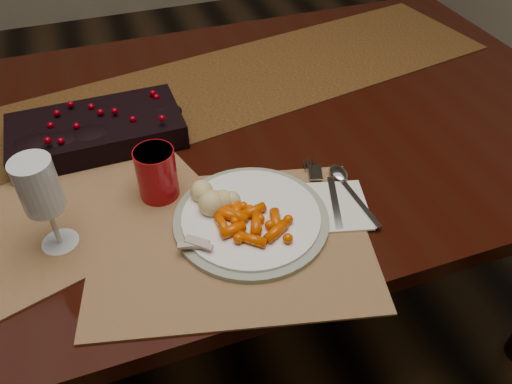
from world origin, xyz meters
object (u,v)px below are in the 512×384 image
object	(u,v)px
placemat_main	(231,241)
dinner_plate	(251,218)
centerpiece	(96,127)
wine_glass	(46,206)
red_cup	(157,173)
dining_table	(218,241)
napkin	(337,206)
turkey_shreds	(201,244)
baby_carrots	(250,223)
mashed_potatoes	(215,191)

from	to	relation	value
placemat_main	dinner_plate	bearing A→B (deg)	46.61
centerpiece	wine_glass	bearing A→B (deg)	-109.61
dinner_plate	red_cup	distance (m)	0.19
dining_table	placemat_main	distance (m)	0.51
dining_table	placemat_main	size ratio (longest dim) A/B	3.77
dining_table	placemat_main	xyz separation A→B (m)	(-0.05, -0.33, 0.38)
placemat_main	red_cup	bearing A→B (deg)	133.40
napkin	turkey_shreds	bearing A→B (deg)	-160.32
dining_table	napkin	xyz separation A→B (m)	(0.16, -0.32, 0.38)
placemat_main	turkey_shreds	bearing A→B (deg)	-157.22
turkey_shreds	napkin	world-z (taller)	turkey_shreds
wine_glass	napkin	bearing A→B (deg)	-9.54
baby_carrots	turkey_shreds	bearing A→B (deg)	-171.04
turkey_shreds	red_cup	world-z (taller)	red_cup
dinner_plate	centerpiece	bearing A→B (deg)	124.20
dinner_plate	mashed_potatoes	world-z (taller)	mashed_potatoes
mashed_potatoes	turkey_shreds	world-z (taller)	mashed_potatoes
baby_carrots	wine_glass	bearing A→B (deg)	164.00
dining_table	turkey_shreds	bearing A→B (deg)	-107.47
turkey_shreds	red_cup	distance (m)	0.17
dining_table	turkey_shreds	size ratio (longest dim) A/B	27.44
dining_table	baby_carrots	bearing A→B (deg)	-92.88
baby_carrots	mashed_potatoes	size ratio (longest dim) A/B	1.45
dining_table	dinner_plate	world-z (taller)	dinner_plate
dining_table	mashed_potatoes	world-z (taller)	mashed_potatoes
dinner_plate	napkin	size ratio (longest dim) A/B	2.13
dining_table	wine_glass	world-z (taller)	wine_glass
placemat_main	mashed_potatoes	xyz separation A→B (m)	(-0.00, 0.09, 0.04)
dinner_plate	turkey_shreds	bearing A→B (deg)	-158.59
dinner_plate	napkin	bearing A→B (deg)	-6.10
baby_carrots	red_cup	world-z (taller)	red_cup
red_cup	wine_glass	world-z (taller)	wine_glass
dining_table	baby_carrots	size ratio (longest dim) A/B	14.87
dinner_plate	mashed_potatoes	bearing A→B (deg)	129.91
placemat_main	mashed_potatoes	world-z (taller)	mashed_potatoes
dinner_plate	dining_table	bearing A→B (deg)	88.91
dinner_plate	napkin	distance (m)	0.16
baby_carrots	napkin	distance (m)	0.17
dining_table	napkin	bearing A→B (deg)	-64.21
baby_carrots	turkey_shreds	world-z (taller)	baby_carrots
mashed_potatoes	napkin	bearing A→B (deg)	-19.68
red_cup	wine_glass	distance (m)	0.20
centerpiece	napkin	size ratio (longest dim) A/B	2.71
mashed_potatoes	placemat_main	bearing A→B (deg)	-89.37
baby_carrots	turkey_shreds	size ratio (longest dim) A/B	1.84
mashed_potatoes	turkey_shreds	size ratio (longest dim) A/B	1.27
dining_table	mashed_potatoes	distance (m)	0.49
baby_carrots	mashed_potatoes	distance (m)	0.09
placemat_main	red_cup	xyz separation A→B (m)	(-0.09, 0.16, 0.05)
dining_table	dinner_plate	bearing A→B (deg)	-91.09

